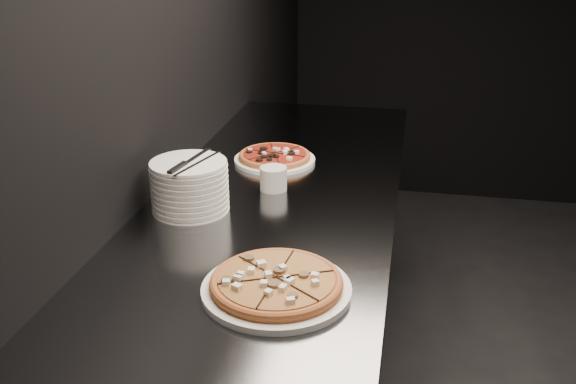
% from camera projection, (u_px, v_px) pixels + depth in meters
% --- Properties ---
extents(wall_left, '(0.02, 5.00, 2.80)m').
position_uv_depth(wall_left, '(132.00, 41.00, 1.75)').
color(wall_left, black).
rests_on(wall_left, floor).
extents(counter, '(0.74, 2.44, 0.92)m').
position_uv_depth(counter, '(268.00, 344.00, 2.04)').
color(counter, slate).
rests_on(counter, floor).
extents(pizza_mushroom, '(0.40, 0.40, 0.04)m').
position_uv_depth(pizza_mushroom, '(276.00, 284.00, 1.45)').
color(pizza_mushroom, white).
rests_on(pizza_mushroom, counter).
extents(pizza_tomato, '(0.29, 0.29, 0.03)m').
position_uv_depth(pizza_tomato, '(275.00, 157.00, 2.26)').
color(pizza_tomato, white).
rests_on(pizza_tomato, counter).
extents(plate_stack, '(0.22, 0.22, 0.15)m').
position_uv_depth(plate_stack, '(190.00, 186.00, 1.86)').
color(plate_stack, white).
rests_on(plate_stack, counter).
extents(cutlery, '(0.11, 0.23, 0.01)m').
position_uv_depth(cutlery, '(189.00, 163.00, 1.81)').
color(cutlery, silver).
rests_on(cutlery, plate_stack).
extents(ramekin, '(0.08, 0.08, 0.07)m').
position_uv_depth(ramekin, '(273.00, 178.00, 2.01)').
color(ramekin, silver).
rests_on(ramekin, counter).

